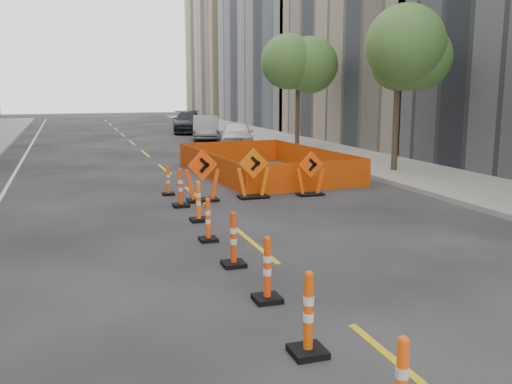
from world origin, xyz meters
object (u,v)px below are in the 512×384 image
object	(u,v)px
chevron_sign_right	(310,173)
channelizer_8	(168,180)
chevron_sign_left	(202,175)
parked_car_far	(188,122)
channelizer_4	(234,239)
parked_car_mid	(206,128)
channelizer_6	(198,201)
chevron_sign_center	(253,173)
channelizer_2	(308,313)
channelizer_5	(208,219)
parked_car_near	(237,134)
channelizer_3	(267,269)
channelizer_7	(181,188)

from	to	relation	value
chevron_sign_right	channelizer_8	bearing A→B (deg)	156.60
chevron_sign_left	parked_car_far	bearing A→B (deg)	70.11
channelizer_4	parked_car_mid	bearing A→B (deg)	77.77
channelizer_4	channelizer_8	xyz separation A→B (m)	(0.05, 7.63, -0.07)
channelizer_4	channelizer_6	distance (m)	3.82
chevron_sign_left	chevron_sign_center	size ratio (longest dim) A/B	1.01
channelizer_2	channelizer_6	distance (m)	7.63
channelizer_5	parked_car_near	xyz separation A→B (m)	(6.16, 18.67, 0.26)
channelizer_5	parked_car_near	size ratio (longest dim) A/B	0.22
channelizer_3	chevron_sign_right	bearing A→B (deg)	62.08
channelizer_8	chevron_sign_center	bearing A→B (deg)	-28.72
chevron_sign_left	channelizer_8	bearing A→B (deg)	112.33
chevron_sign_left	parked_car_mid	world-z (taller)	chevron_sign_left
chevron_sign_center	parked_car_mid	size ratio (longest dim) A/B	0.33
channelizer_6	parked_car_mid	size ratio (longest dim) A/B	0.23
channelizer_2	chevron_sign_center	world-z (taller)	chevron_sign_center
channelizer_4	parked_car_near	world-z (taller)	parked_car_near
channelizer_7	channelizer_4	bearing A→B (deg)	-90.85
channelizer_5	chevron_sign_right	distance (m)	6.07
channelizer_2	channelizer_3	bearing A→B (deg)	86.39
chevron_sign_center	channelizer_5	bearing A→B (deg)	-119.85
channelizer_6	channelizer_7	bearing A→B (deg)	92.73
chevron_sign_left	parked_car_mid	xyz separation A→B (m)	(4.80, 19.81, -0.02)
channelizer_3	chevron_sign_right	distance (m)	9.14
parked_car_near	channelizer_4	bearing A→B (deg)	-91.51
channelizer_4	channelizer_6	world-z (taller)	channelizer_4
channelizer_2	channelizer_8	size ratio (longest dim) A/B	1.21
channelizer_8	chevron_sign_center	distance (m)	2.75
parked_car_near	channelizer_8	bearing A→B (deg)	-100.05
parked_car_mid	parked_car_near	bearing A→B (deg)	-72.44
chevron_sign_right	parked_car_near	size ratio (longest dim) A/B	0.32
chevron_sign_left	channelizer_5	bearing A→B (deg)	-110.71
channelizer_6	chevron_sign_left	xyz separation A→B (m)	(0.68, 2.50, 0.26)
chevron_sign_left	channelizer_6	bearing A→B (deg)	-114.52
channelizer_2	channelizer_7	size ratio (longest dim) A/B	1.01
channelizer_3	channelizer_7	size ratio (longest dim) A/B	0.97
chevron_sign_left	parked_car_near	distance (m)	15.21
channelizer_3	channelizer_6	xyz separation A→B (m)	(0.17, 5.72, -0.02)
chevron_sign_right	parked_car_far	bearing A→B (deg)	82.56
channelizer_7	chevron_sign_center	distance (m)	2.44
chevron_sign_left	chevron_sign_center	bearing A→B (deg)	-9.06
parked_car_near	parked_car_mid	distance (m)	5.55
chevron_sign_right	parked_car_far	world-z (taller)	parked_car_far
channelizer_4	parked_car_far	world-z (taller)	parked_car_far
channelizer_6	channelizer_7	distance (m)	1.91
channelizer_7	parked_car_far	world-z (taller)	parked_car_far
channelizer_5	chevron_sign_right	bearing A→B (deg)	44.58
channelizer_6	chevron_sign_right	size ratio (longest dim) A/B	0.74
channelizer_4	channelizer_8	distance (m)	7.63
channelizer_2	chevron_sign_center	distance (m)	10.45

